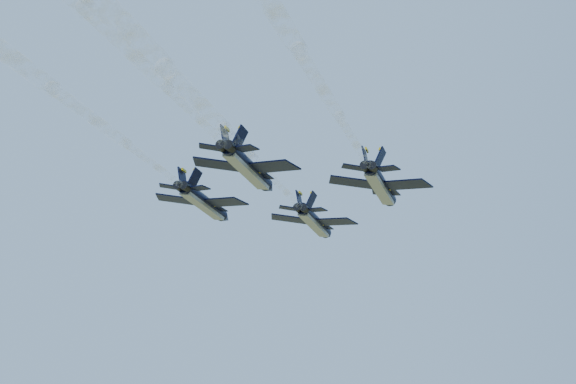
# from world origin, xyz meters

# --- Properties ---
(jet_lead) EXTENTS (11.33, 15.19, 3.39)m
(jet_lead) POSITION_xyz_m (2.84, 9.20, 92.48)
(jet_lead) COLOR black
(jet_left) EXTENTS (11.33, 15.19, 3.39)m
(jet_left) POSITION_xyz_m (-9.94, -0.83, 92.48)
(jet_left) COLOR black
(jet_right) EXTENTS (11.33, 15.19, 3.39)m
(jet_right) POSITION_xyz_m (10.73, -6.31, 92.48)
(jet_right) COLOR black
(jet_slot) EXTENTS (11.33, 15.19, 3.39)m
(jet_slot) POSITION_xyz_m (-3.16, -13.46, 92.48)
(jet_slot) COLOR black
(smoke_trail_lead) EXTENTS (13.30, 50.78, 2.09)m
(smoke_trail_lead) POSITION_xyz_m (-6.38, -30.07, 92.51)
(smoke_trail_lead) COLOR white
(smoke_trail_right) EXTENTS (13.30, 50.78, 2.09)m
(smoke_trail_right) POSITION_xyz_m (1.50, -45.58, 92.51)
(smoke_trail_right) COLOR white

